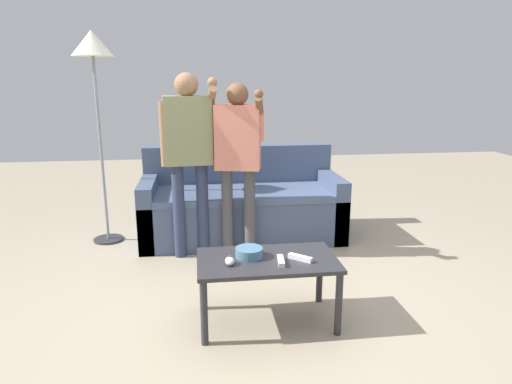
{
  "coord_description": "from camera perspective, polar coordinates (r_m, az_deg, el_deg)",
  "views": [
    {
      "loc": [
        -0.39,
        -2.85,
        1.52
      ],
      "look_at": [
        0.03,
        0.28,
        0.72
      ],
      "focal_mm": 31.39,
      "sensor_mm": 36.0,
      "label": 1
    }
  ],
  "objects": [
    {
      "name": "couch",
      "position": [
        4.44,
        -1.87,
        -1.75
      ],
      "size": [
        1.92,
        0.86,
        0.87
      ],
      "color": "#475675",
      "rests_on": "ground"
    },
    {
      "name": "game_remote_wand_near",
      "position": [
        2.82,
        5.66,
        -8.35
      ],
      "size": [
        0.14,
        0.13,
        0.03
      ],
      "color": "white",
      "rests_on": "coffee_table"
    },
    {
      "name": "player_center",
      "position": [
        3.77,
        -2.32,
        5.32
      ],
      "size": [
        0.44,
        0.37,
        1.5
      ],
      "color": "#47474C",
      "rests_on": "ground"
    },
    {
      "name": "player_left",
      "position": [
        3.81,
        -8.6,
        6.04
      ],
      "size": [
        0.48,
        0.31,
        1.58
      ],
      "color": "#2D3856",
      "rests_on": "ground"
    },
    {
      "name": "floor_lamp",
      "position": [
        4.35,
        -20.04,
        15.74
      ],
      "size": [
        0.37,
        0.37,
        1.94
      ],
      "color": "#2D2D33",
      "rests_on": "ground"
    },
    {
      "name": "snack_bowl",
      "position": [
        2.85,
        -0.88,
        -7.7
      ],
      "size": [
        0.17,
        0.17,
        0.06
      ],
      "primitive_type": "cylinder",
      "color": "teal",
      "rests_on": "coffee_table"
    },
    {
      "name": "game_remote_nunchuk",
      "position": [
        2.74,
        -3.37,
        -8.77
      ],
      "size": [
        0.06,
        0.09,
        0.05
      ],
      "color": "white",
      "rests_on": "coffee_table"
    },
    {
      "name": "ground_plane",
      "position": [
        3.25,
        0.2,
        -13.7
      ],
      "size": [
        12.0,
        12.0,
        0.0
      ],
      "primitive_type": "plane",
      "color": "tan"
    },
    {
      "name": "game_remote_wand_far",
      "position": [
        2.76,
        3.2,
        -8.77
      ],
      "size": [
        0.05,
        0.15,
        0.03
      ],
      "color": "white",
      "rests_on": "coffee_table"
    },
    {
      "name": "coffee_table",
      "position": [
        2.85,
        1.44,
        -9.62
      ],
      "size": [
        0.87,
        0.49,
        0.43
      ],
      "color": "#2D2D33",
      "rests_on": "ground"
    }
  ]
}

